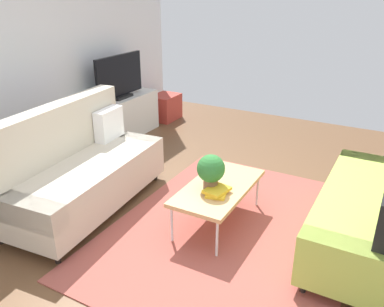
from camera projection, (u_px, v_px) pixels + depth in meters
The scene contains 15 objects.
ground_plane at pixel (222, 230), 3.88m from camera, with size 7.68×7.68×0.00m, color brown.
wall_far at pixel (5, 57), 4.55m from camera, with size 6.40×0.12×2.90m, color silver.
area_rug at pixel (234, 230), 3.87m from camera, with size 2.90×2.20×0.01m, color #9E4C42.
couch_beige at pixel (80, 168), 4.15m from camera, with size 1.97×1.00×1.10m.
couch_green at pixel (380, 207), 3.43m from camera, with size 1.90×0.84×1.10m.
coffee_table at pixel (218, 188), 3.85m from camera, with size 1.10×0.56×0.42m.
tv_console at pixel (121, 118), 6.11m from camera, with size 1.40×0.44×0.64m, color silver.
tv at pixel (119, 77), 5.85m from camera, with size 1.00×0.20×0.64m.
storage_trunk at pixel (165, 107), 6.99m from camera, with size 0.52×0.40×0.44m, color #B2382D.
potted_plant at pixel (211, 170), 3.70m from camera, with size 0.27×0.27×0.35m.
table_book_0 at pixel (217, 193), 3.68m from camera, with size 0.24×0.18×0.02m, color gold.
table_book_1 at pixel (217, 190), 3.67m from camera, with size 0.24×0.18×0.03m, color gold.
vase_0 at pixel (91, 102), 5.52m from camera, with size 0.10×0.10×0.12m, color silver.
vase_1 at pixel (98, 98), 5.64m from camera, with size 0.11×0.11×0.16m, color #33B29E.
bottle_0 at pixel (111, 94), 5.72m from camera, with size 0.04×0.04×0.23m, color red.
Camera 1 is at (-3.00, -1.32, 2.22)m, focal length 36.95 mm.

